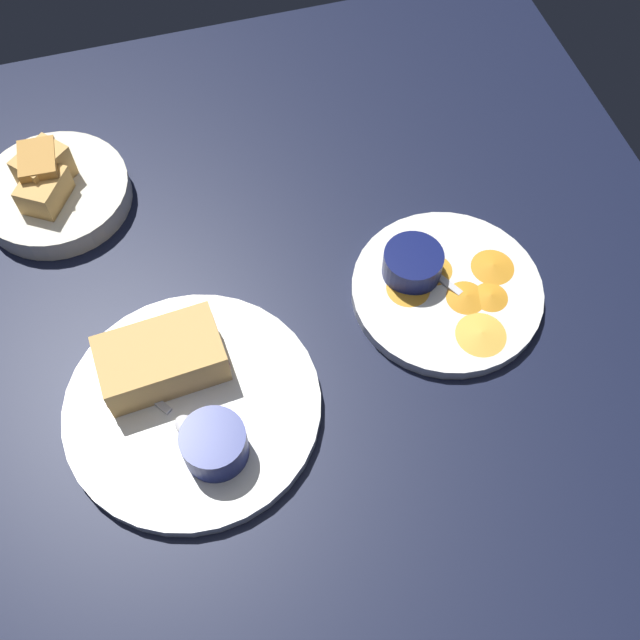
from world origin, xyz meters
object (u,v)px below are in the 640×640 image
Objects in this scene: spoon_by_dark_ramekin at (179,419)px; sandwich_half_near at (162,359)px; ramekin_dark_sauce at (214,444)px; bread_basket_rear at (53,189)px; ramekin_light_gravy at (413,263)px; plate_chips_companion at (445,288)px; plate_sandwich_main at (193,407)px; spoon_by_gravy_ramekin at (416,259)px.

sandwich_half_near is at bearing 92.97° from spoon_by_dark_ramekin.
sandwich_half_near is 2.04× the size of ramekin_dark_sauce.
bread_basket_rear is (-12.46, 39.29, -1.42)cm from ramekin_dark_sauce.
ramekin_light_gravy is at bearing 20.41° from spoon_by_dark_ramekin.
sandwich_half_near is 0.61× the size of plate_chips_companion.
plate_sandwich_main is at bearing -67.78° from sandwich_half_near.
bread_basket_rear is (-42.54, 26.53, 1.62)cm from plate_chips_companion.
plate_chips_companion is at bearing 14.04° from spoon_by_dark_ramekin.
spoon_by_gravy_ramekin is at bearing -28.99° from bread_basket_rear.
plate_sandwich_main is at bearing -159.47° from spoon_by_gravy_ramekin.
plate_sandwich_main is 31.22cm from spoon_by_gravy_ramekin.
plate_chips_companion is (31.50, 6.72, 0.00)cm from plate_sandwich_main.
spoon_by_gravy_ramekin is (31.20, 6.09, -2.04)cm from sandwich_half_near.
bread_basket_rear reaches higher than sandwich_half_near.
plate_sandwich_main is 6.91cm from ramekin_dark_sauce.
plate_sandwich_main is 3.08× the size of spoon_by_dark_ramekin.
bread_basket_rear reaches higher than plate_sandwich_main.
plate_sandwich_main is at bearing 103.22° from ramekin_dark_sauce.
bread_basket_rear reaches higher than plate_chips_companion.
ramekin_dark_sauce reaches higher than plate_chips_companion.
spoon_by_dark_ramekin is at bearing -87.03° from sandwich_half_near.
sandwich_half_near is 1.53× the size of spoon_by_dark_ramekin.
spoon_by_dark_ramekin is 34.19cm from plate_chips_companion.
sandwich_half_near is 11.41cm from ramekin_dark_sauce.
spoon_by_gravy_ramekin reaches higher than plate_chips_companion.
plate_chips_companion is at bearing -61.60° from spoon_by_gravy_ramekin.
ramekin_light_gravy is at bearing 30.21° from ramekin_dark_sauce.
spoon_by_dark_ramekin is 1.29× the size of ramekin_light_gravy.
spoon_by_gravy_ramekin is (1.07, 1.42, -1.48)cm from ramekin_light_gravy.
spoon_by_dark_ramekin is (-1.65, -1.57, 1.16)cm from plate_sandwich_main.
ramekin_light_gravy reaches higher than plate_sandwich_main.
spoon_by_gravy_ramekin is 0.50× the size of bread_basket_rear.
ramekin_dark_sauce is 0.36× the size of bread_basket_rear.
spoon_by_gravy_ramekin is at bearing 11.04° from sandwich_half_near.
ramekin_light_gravy is 2.31cm from spoon_by_gravy_ramekin.
spoon_by_gravy_ramekin is 46.03cm from bread_basket_rear.
ramekin_dark_sauce is 30.93cm from ramekin_light_gravy.
sandwich_half_near is at bearing 112.22° from plate_sandwich_main.
sandwich_half_near is at bearing 107.34° from ramekin_dark_sauce.
bread_basket_rear is (-40.26, 22.31, 0.46)cm from spoon_by_gravy_ramekin.
spoon_by_dark_ramekin is 36.07cm from bread_basket_rear.
ramekin_light_gravy is 0.37× the size of bread_basket_rear.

